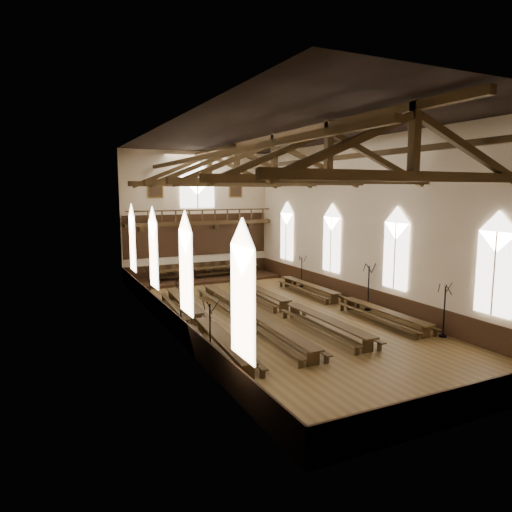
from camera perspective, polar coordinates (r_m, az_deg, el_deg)
The scene contains 21 objects.
ground at distance 25.66m, azimuth 2.20°, elevation -7.50°, with size 26.00×26.00×0.00m, color brown.
room_walls at distance 24.72m, azimuth 2.28°, elevation 7.08°, with size 26.00×26.00×26.00m.
wainscot_band at distance 25.50m, azimuth 2.21°, elevation -6.20°, with size 12.00×26.00×1.20m.
side_windows at distance 24.92m, azimuth 2.25°, elevation 0.82°, with size 11.85×19.80×4.50m.
end_window at distance 36.61m, azimuth -7.35°, elevation 8.55°, with size 2.80×0.12×3.80m.
minstrels_gallery at distance 36.50m, azimuth -7.14°, elevation 3.34°, with size 11.80×1.24×3.70m.
portraits at distance 36.60m, azimuth -7.35°, elevation 8.35°, with size 7.75×0.09×1.45m.
roof_trusses at distance 24.75m, azimuth 2.30°, elevation 11.15°, with size 11.70×25.70×2.80m.
refectory_row_a at distance 23.29m, azimuth -6.97°, elevation -7.85°, with size 1.91×14.16×0.72m.
refectory_row_b at distance 24.37m, azimuth -0.93°, elevation -7.07°, with size 1.69×14.08×0.71m.
refectory_row_c at distance 25.84m, azimuth 4.21°, elevation -6.17°, with size 1.51×14.24×0.73m.
refectory_row_d at distance 28.03m, azimuth 10.75°, elevation -5.23°, with size 1.42×13.82×0.69m.
dais at distance 35.87m, azimuth -6.23°, elevation -2.86°, with size 11.40×3.20×0.21m, color black.
high_table at distance 35.73m, azimuth -6.24°, elevation -1.61°, with size 8.68×1.02×0.81m.
high_chairs at distance 36.53m, azimuth -6.69°, elevation -1.58°, with size 6.81×0.51×1.06m.
candelabrum_left_near at distance 18.91m, azimuth -5.73°, elevation -10.81°, with size 0.73×0.78×2.57m.
candelabrum_left_mid at distance 22.66m, azimuth -9.36°, elevation -7.59°, with size 0.78×0.80×2.67m.
candelabrum_left_far at distance 28.87m, azimuth -13.08°, elevation -4.44°, with size 0.72×0.71×2.42m.
candelabrum_right_near at distance 23.62m, azimuth 22.40°, elevation -7.50°, with size 0.75×0.79×2.61m.
candelabrum_right_mid at distance 27.43m, azimuth 13.84°, elevation -4.89°, with size 0.79×0.84×2.77m.
candelabrum_right_far at distance 33.36m, azimuth 5.71°, elevation -2.65°, with size 0.69×0.66×2.29m.
Camera 1 is at (-11.62, -21.81, 6.90)m, focal length 32.00 mm.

